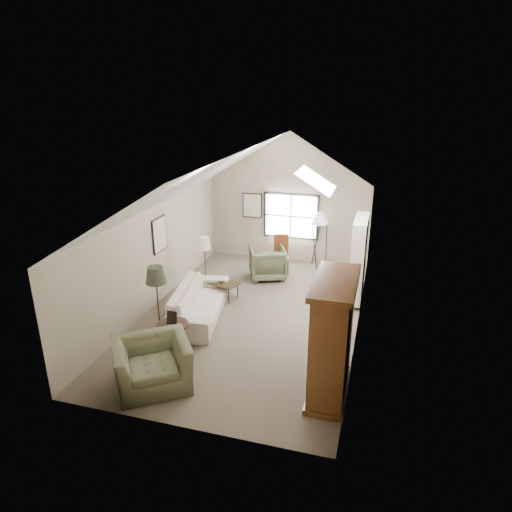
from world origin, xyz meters
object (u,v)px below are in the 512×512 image
(sofa, at_px, (199,302))
(armchair_near, at_px, (152,364))
(armchair_far, at_px, (268,263))
(armoire, at_px, (332,338))
(coffee_table, at_px, (222,290))
(side_table, at_px, (173,338))
(side_chair, at_px, (281,255))

(sofa, xyz_separation_m, armchair_near, (0.22, -2.72, 0.05))
(armchair_far, bearing_deg, armoire, 93.94)
(sofa, xyz_separation_m, coffee_table, (0.17, 1.12, -0.15))
(armoire, bearing_deg, armchair_near, -167.66)
(armchair_near, bearing_deg, side_table, 60.79)
(armchair_far, distance_m, side_table, 4.45)
(armchair_far, height_order, side_chair, side_chair)
(armchair_near, relative_size, coffee_table, 1.49)
(armoire, xyz_separation_m, side_chair, (-2.12, 5.29, -0.54))
(armchair_far, relative_size, side_table, 1.52)
(armoire, xyz_separation_m, armchair_far, (-2.40, 4.78, -0.65))
(armoire, distance_m, sofa, 4.01)
(armoire, bearing_deg, sofa, 149.04)
(side_chair, bearing_deg, armoire, -85.21)
(side_table, xyz_separation_m, side_chair, (1.16, 4.86, 0.23))
(armchair_near, relative_size, armchair_far, 1.34)
(armchair_far, xyz_separation_m, side_table, (-0.88, -4.36, -0.13))
(coffee_table, height_order, side_table, side_table)
(armoire, distance_m, coffee_table, 4.58)
(armchair_far, distance_m, side_chair, 0.59)
(side_table, height_order, side_chair, side_chair)
(armoire, xyz_separation_m, coffee_table, (-3.21, 3.14, -0.87))
(sofa, relative_size, coffee_table, 2.90)
(sofa, relative_size, side_table, 3.99)
(armoire, distance_m, side_table, 3.40)
(armchair_near, xyz_separation_m, coffee_table, (-0.05, 3.83, -0.21))
(armchair_far, xyz_separation_m, coffee_table, (-0.81, -1.64, -0.22))
(armchair_near, bearing_deg, armchair_far, 46.61)
(side_table, bearing_deg, armchair_near, -83.63)
(armoire, distance_m, armchair_far, 5.39)
(armchair_near, relative_size, side_chair, 1.20)
(coffee_table, bearing_deg, armchair_far, 63.83)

